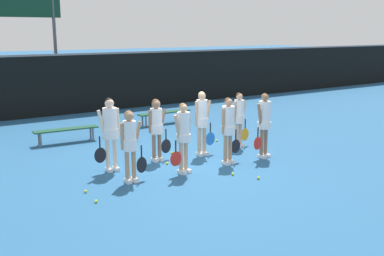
{
  "coord_description": "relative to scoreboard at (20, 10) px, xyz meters",
  "views": [
    {
      "loc": [
        -6.2,
        -9.41,
        3.39
      ],
      "look_at": [
        -0.02,
        0.01,
        0.93
      ],
      "focal_mm": 42.0,
      "sensor_mm": 36.0,
      "label": 1
    }
  ],
  "objects": [
    {
      "name": "player_6",
      "position": [
        2.35,
        -9.64,
        -3.17
      ],
      "size": [
        0.64,
        0.35,
        1.78
      ],
      "rotation": [
        0.0,
        0.0,
        -0.01
      ],
      "color": "tan",
      "rests_on": "ground_plane"
    },
    {
      "name": "ground_plane",
      "position": [
        1.73,
        -10.12,
        -4.21
      ],
      "size": [
        140.0,
        140.0,
        0.0
      ],
      "primitive_type": "plane",
      "color": "#235684"
    },
    {
      "name": "tennis_ball_5",
      "position": [
        -1.4,
        -10.72,
        -4.18
      ],
      "size": [
        0.07,
        0.07,
        0.07
      ],
      "primitive_type": "sphere",
      "color": "#CCE033",
      "rests_on": "ground_plane"
    },
    {
      "name": "tennis_ball_6",
      "position": [
        3.5,
        -8.42,
        -4.18
      ],
      "size": [
        0.07,
        0.07,
        0.07
      ],
      "primitive_type": "sphere",
      "color": "#CCE033",
      "rests_on": "ground_plane"
    },
    {
      "name": "tennis_ball_2",
      "position": [
        1.09,
        -9.88,
        -4.18
      ],
      "size": [
        0.07,
        0.07,
        0.07
      ],
      "primitive_type": "sphere",
      "color": "#CCE033",
      "rests_on": "ground_plane"
    },
    {
      "name": "player_5",
      "position": [
        1.04,
        -9.44,
        -3.23
      ],
      "size": [
        0.65,
        0.36,
        1.66
      ],
      "rotation": [
        0.0,
        0.0,
        0.02
      ],
      "color": "#8C664C",
      "rests_on": "ground_plane"
    },
    {
      "name": "bench_far",
      "position": [
        3.64,
        -5.32,
        -3.83
      ],
      "size": [
        2.13,
        0.46,
        0.44
      ],
      "rotation": [
        0.0,
        0.0,
        0.05
      ],
      "color": "#19472D",
      "rests_on": "ground_plane"
    },
    {
      "name": "player_1",
      "position": [
        1.07,
        -10.71,
        -3.21
      ],
      "size": [
        0.63,
        0.35,
        1.72
      ],
      "rotation": [
        0.0,
        0.0,
        0.2
      ],
      "color": "tan",
      "rests_on": "ground_plane"
    },
    {
      "name": "tennis_ball_7",
      "position": [
        -1.43,
        -11.38,
        -4.18
      ],
      "size": [
        0.06,
        0.06,
        0.06
      ],
      "primitive_type": "sphere",
      "color": "#CCE033",
      "rests_on": "ground_plane"
    },
    {
      "name": "tennis_ball_4",
      "position": [
        1.95,
        -11.51,
        -4.18
      ],
      "size": [
        0.07,
        0.07,
        0.07
      ],
      "primitive_type": "sphere",
      "color": "#CCE033",
      "rests_on": "ground_plane"
    },
    {
      "name": "player_0",
      "position": [
        -0.28,
        -10.61,
        -3.24
      ],
      "size": [
        0.61,
        0.34,
        1.66
      ],
      "rotation": [
        0.0,
        0.0,
        -0.06
      ],
      "color": "tan",
      "rests_on": "ground_plane"
    },
    {
      "name": "player_7",
      "position": [
        3.76,
        -9.51,
        -3.28
      ],
      "size": [
        0.62,
        0.34,
        1.62
      ],
      "rotation": [
        0.0,
        0.0,
        0.16
      ],
      "color": "tan",
      "rests_on": "ground_plane"
    },
    {
      "name": "fence_windscreen",
      "position": [
        1.73,
        -1.5,
        -2.96
      ],
      "size": [
        60.0,
        0.08,
        2.49
      ],
      "color": "black",
      "rests_on": "ground_plane"
    },
    {
      "name": "player_4",
      "position": [
        -0.32,
        -9.59,
        -3.13
      ],
      "size": [
        0.68,
        0.4,
        1.81
      ],
      "rotation": [
        0.0,
        0.0,
        -0.01
      ],
      "color": "beige",
      "rests_on": "ground_plane"
    },
    {
      "name": "tennis_ball_3",
      "position": [
        1.72,
        -9.06,
        -4.18
      ],
      "size": [
        0.07,
        0.07,
        0.07
      ],
      "primitive_type": "sphere",
      "color": "#CCE033",
      "rests_on": "ground_plane"
    },
    {
      "name": "player_3",
      "position": [
        3.62,
        -10.73,
        -3.18
      ],
      "size": [
        0.63,
        0.37,
        1.76
      ],
      "rotation": [
        0.0,
        0.0,
        0.16
      ],
      "color": "#8C664C",
      "rests_on": "ground_plane"
    },
    {
      "name": "tennis_ball_0",
      "position": [
        2.28,
        -12.06,
        -4.18
      ],
      "size": [
        0.07,
        0.07,
        0.07
      ],
      "primitive_type": "sphere",
      "color": "#CCE033",
      "rests_on": "ground_plane"
    },
    {
      "name": "tennis_ball_1",
      "position": [
        3.62,
        -8.61,
        -4.18
      ],
      "size": [
        0.07,
        0.07,
        0.07
      ],
      "primitive_type": "sphere",
      "color": "#CCE033",
      "rests_on": "ground_plane"
    },
    {
      "name": "bench_courtside",
      "position": [
        -0.33,
        -6.18,
        -3.83
      ],
      "size": [
        1.97,
        0.47,
        0.44
      ],
      "rotation": [
        0.0,
        0.0,
        -0.06
      ],
      "color": "#19472D",
      "rests_on": "ground_plane"
    },
    {
      "name": "player_2",
      "position": [
        2.44,
        -10.69,
        -3.19
      ],
      "size": [
        0.66,
        0.36,
        1.73
      ],
      "rotation": [
        0.0,
        0.0,
        0.16
      ],
      "color": "tan",
      "rests_on": "ground_plane"
    },
    {
      "name": "scoreboard",
      "position": [
        0.0,
        0.0,
        0.0
      ],
      "size": [
        3.25,
        0.15,
        5.47
      ],
      "color": "#515156",
      "rests_on": "ground_plane"
    }
  ]
}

